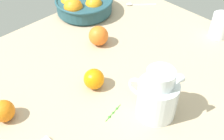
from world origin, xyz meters
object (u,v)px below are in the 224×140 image
(fruit_bowl, at_px, (84,4))
(loose_orange_2, at_px, (4,111))
(juice_pitcher, at_px, (157,98))
(loose_orange_0, at_px, (94,79))
(loose_orange_1, at_px, (99,36))
(spoon, at_px, (136,4))
(second_glass, at_px, (220,27))

(fruit_bowl, bearing_deg, loose_orange_2, -151.32)
(fruit_bowl, height_order, juice_pitcher, juice_pitcher)
(loose_orange_2, bearing_deg, loose_orange_0, -16.79)
(loose_orange_0, relative_size, loose_orange_1, 0.89)
(fruit_bowl, bearing_deg, spoon, -27.05)
(loose_orange_1, bearing_deg, juice_pitcher, -106.58)
(juice_pitcher, bearing_deg, fruit_bowl, 69.47)
(juice_pitcher, bearing_deg, loose_orange_1, 73.42)
(fruit_bowl, relative_size, loose_orange_1, 3.38)
(loose_orange_1, distance_m, spoon, 0.38)
(loose_orange_1, bearing_deg, loose_orange_0, -135.78)
(juice_pitcher, relative_size, loose_orange_0, 2.52)
(fruit_bowl, relative_size, second_glass, 2.61)
(fruit_bowl, relative_size, loose_orange_2, 3.98)
(loose_orange_0, distance_m, spoon, 0.61)
(loose_orange_1, height_order, loose_orange_2, loose_orange_1)
(fruit_bowl, xyz_separation_m, loose_orange_0, (-0.30, -0.41, -0.01))
(loose_orange_0, xyz_separation_m, loose_orange_1, (0.18, 0.18, 0.00))
(juice_pitcher, height_order, second_glass, juice_pitcher)
(juice_pitcher, relative_size, loose_orange_2, 2.64)
(juice_pitcher, height_order, loose_orange_2, juice_pitcher)
(second_glass, height_order, loose_orange_0, second_glass)
(fruit_bowl, bearing_deg, second_glass, -62.39)
(loose_orange_1, relative_size, spoon, 0.66)
(second_glass, bearing_deg, juice_pitcher, -171.07)
(juice_pitcher, xyz_separation_m, spoon, (0.48, 0.51, -0.06))
(loose_orange_0, relative_size, loose_orange_2, 1.05)
(loose_orange_0, distance_m, loose_orange_1, 0.25)
(juice_pitcher, height_order, spoon, juice_pitcher)
(second_glass, distance_m, loose_orange_2, 0.91)
(fruit_bowl, xyz_separation_m, loose_orange_2, (-0.59, -0.32, -0.01))
(spoon, bearing_deg, fruit_bowl, 152.95)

